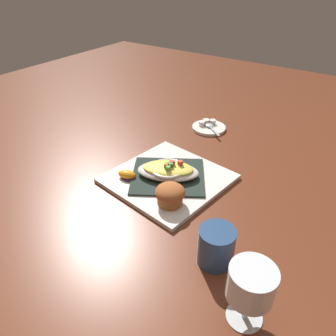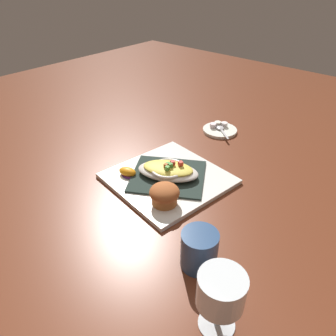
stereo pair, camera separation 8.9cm
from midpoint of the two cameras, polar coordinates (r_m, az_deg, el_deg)
ground_plane at (r=0.92m, az=-2.79°, el=-2.28°), size 2.60×2.60×0.00m
square_plate at (r=0.91m, az=-2.80°, el=-1.98°), size 0.34×0.34×0.01m
folded_napkin at (r=0.91m, az=-2.81°, el=-1.52°), size 0.27×0.26×0.01m
gratin_dish at (r=0.90m, az=-2.84°, el=-0.45°), size 0.20×0.16×0.04m
muffin at (r=0.80m, az=-2.84°, el=-4.83°), size 0.08×0.08×0.05m
orange_garnish at (r=0.91m, az=-10.09°, el=-1.34°), size 0.06×0.05×0.02m
coffee_mug at (r=0.68m, az=4.67°, el=-13.99°), size 0.08×0.10×0.08m
stemmed_glass at (r=0.56m, az=9.91°, el=-20.24°), size 0.08×0.08×0.12m
creamer_saucer at (r=1.20m, az=5.16°, el=7.09°), size 0.12×0.12×0.01m
spoon at (r=1.19m, az=5.29°, el=7.40°), size 0.09×0.08×0.01m
creamer_cup_0 at (r=1.21m, az=5.85°, el=8.12°), size 0.02×0.02×0.02m
creamer_cup_1 at (r=1.21m, az=4.71°, el=8.20°), size 0.02×0.02×0.02m
creamer_cup_2 at (r=1.20m, az=3.91°, el=7.88°), size 0.02×0.02×0.02m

